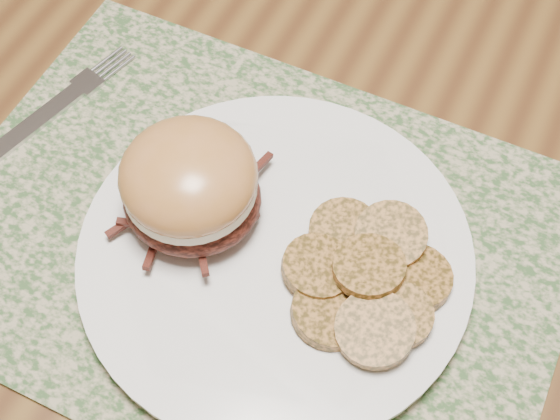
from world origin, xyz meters
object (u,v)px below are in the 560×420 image
object	(u,v)px
dining_table	(514,280)
fork	(43,117)
dinner_plate	(275,255)
pork_sandwich	(190,185)

from	to	relation	value
dining_table	fork	distance (m)	0.40
dinner_plate	pork_sandwich	xyz separation A→B (m)	(-0.06, 0.00, 0.04)
dinner_plate	fork	distance (m)	0.23
fork	dining_table	bearing A→B (deg)	25.78
pork_sandwich	fork	distance (m)	0.17
dining_table	dinner_plate	bearing A→B (deg)	-146.91
dining_table	dinner_plate	world-z (taller)	dinner_plate
fork	pork_sandwich	bearing A→B (deg)	3.35
pork_sandwich	fork	world-z (taller)	pork_sandwich
pork_sandwich	dinner_plate	bearing A→B (deg)	-8.70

